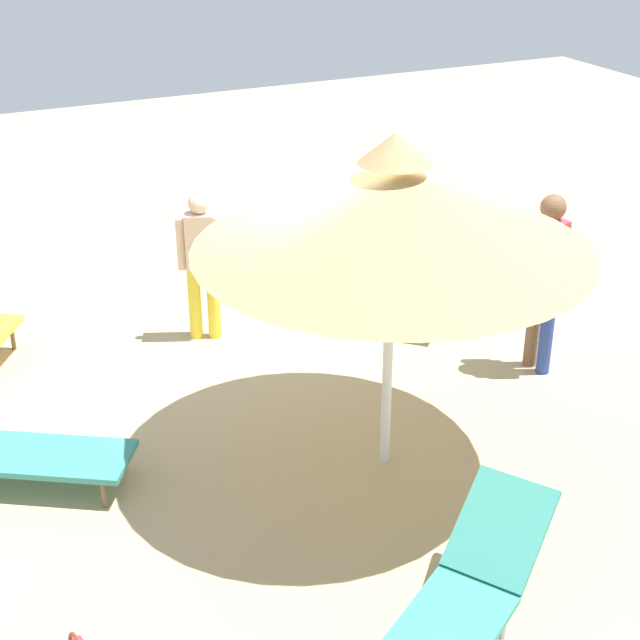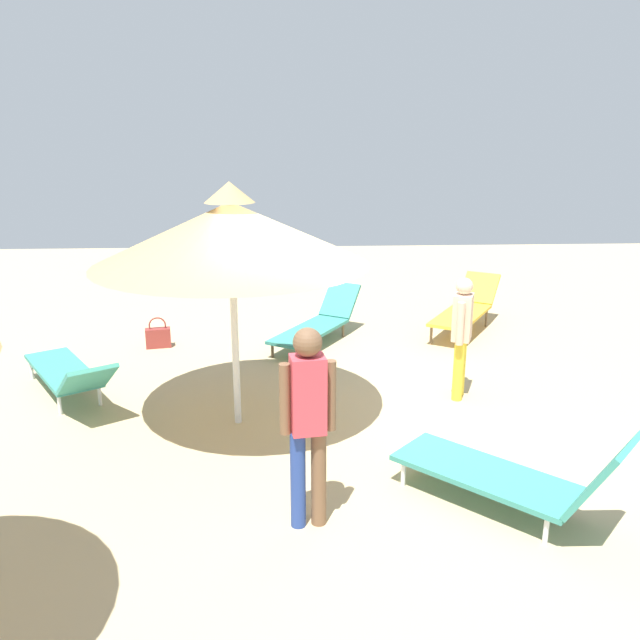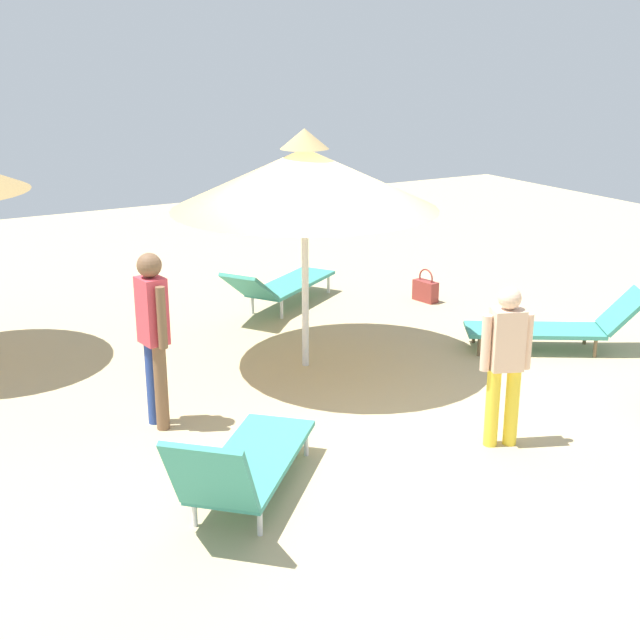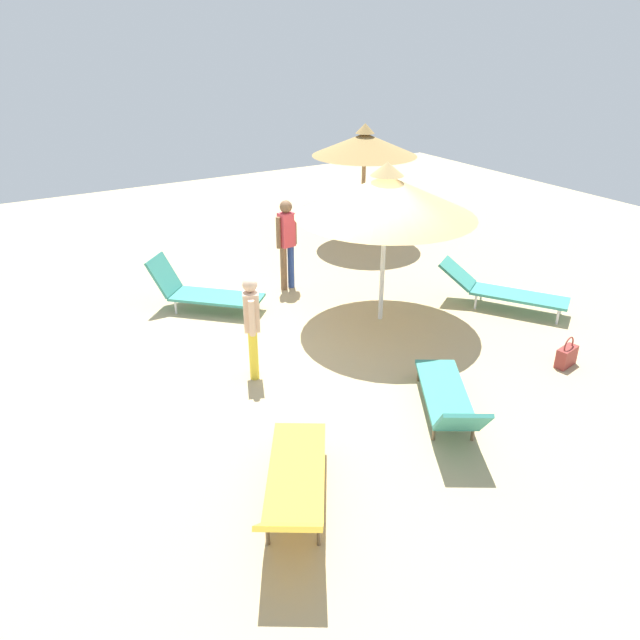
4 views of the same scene
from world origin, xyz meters
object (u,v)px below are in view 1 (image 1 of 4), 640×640
person_standing_far_right (546,272)px  parasol_umbrella_center (393,206)px  lounge_chair_near_left (445,624)px  person_standing_far_left (202,258)px  lounge_chair_near_right (432,267)px

person_standing_far_right → parasol_umbrella_center: bearing=-160.2°
lounge_chair_near_left → person_standing_far_left: (0.16, 4.87, 0.51)m
lounge_chair_near_right → person_standing_far_left: 2.63m
parasol_umbrella_center → lounge_chair_near_right: 3.72m
lounge_chair_near_right → person_standing_far_right: person_standing_far_right is taller
lounge_chair_near_right → lounge_chair_near_left: 5.44m
lounge_chair_near_right → lounge_chair_near_left: bearing=-120.3°
lounge_chair_near_right → person_standing_far_right: 1.93m
lounge_chair_near_left → person_standing_far_left: bearing=88.1°
person_standing_far_right → lounge_chair_near_left: bearing=-134.5°
lounge_chair_near_right → person_standing_far_left: (-2.58, 0.18, 0.50)m
parasol_umbrella_center → person_standing_far_left: size_ratio=1.93×
person_standing_far_left → lounge_chair_near_left: bearing=-91.9°
person_standing_far_right → person_standing_far_left: bearing=143.2°
parasol_umbrella_center → lounge_chair_near_left: bearing=-109.6°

